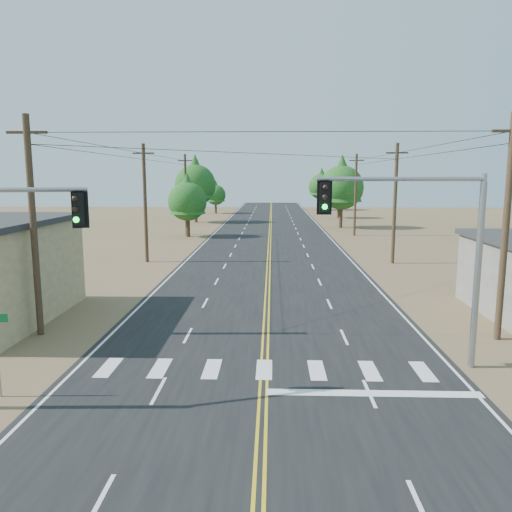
{
  "coord_description": "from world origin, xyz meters",
  "views": [
    {
      "loc": [
        0.28,
        -10.07,
        7.3
      ],
      "look_at": [
        -0.5,
        13.63,
        3.5
      ],
      "focal_mm": 35.0,
      "sensor_mm": 36.0,
      "label": 1
    }
  ],
  "objects": [
    {
      "name": "utility_pole_left_mid",
      "position": [
        -10.5,
        32.0,
        5.12
      ],
      "size": [
        1.8,
        0.3,
        10.0
      ],
      "color": "#4C3826",
      "rests_on": "ground"
    },
    {
      "name": "utility_pole_left_near",
      "position": [
        -10.5,
        12.0,
        5.12
      ],
      "size": [
        1.8,
        0.3,
        10.0
      ],
      "color": "#4C3826",
      "rests_on": "ground"
    },
    {
      "name": "tree_left_near",
      "position": [
        -9.98,
        50.1,
        4.77
      ],
      "size": [
        4.69,
        4.69,
        7.81
      ],
      "color": "#3F2D1E",
      "rests_on": "ground"
    },
    {
      "name": "utility_pole_left_far",
      "position": [
        -10.5,
        52.0,
        5.12
      ],
      "size": [
        1.8,
        0.3,
        10.0
      ],
      "color": "#4C3826",
      "rests_on": "ground"
    },
    {
      "name": "tree_right_near",
      "position": [
        10.09,
        61.61,
        6.35
      ],
      "size": [
        6.23,
        6.23,
        10.38
      ],
      "color": "#3F2D1E",
      "rests_on": "ground"
    },
    {
      "name": "tree_right_far",
      "position": [
        10.95,
        99.82,
        5.65
      ],
      "size": [
        5.55,
        5.55,
        9.24
      ],
      "color": "#3F2D1E",
      "rests_on": "ground"
    },
    {
      "name": "utility_pole_right_mid",
      "position": [
        10.5,
        32.0,
        5.12
      ],
      "size": [
        1.8,
        0.3,
        10.0
      ],
      "color": "#4C3826",
      "rests_on": "ground"
    },
    {
      "name": "tree_left_far",
      "position": [
        -10.95,
        88.85,
        4.06
      ],
      "size": [
        3.98,
        3.98,
        6.64
      ],
      "color": "#3F2D1E",
      "rests_on": "ground"
    },
    {
      "name": "road",
      "position": [
        0.0,
        30.0,
        0.01
      ],
      "size": [
        15.0,
        200.0,
        0.02
      ],
      "primitive_type": "cube",
      "color": "black",
      "rests_on": "ground"
    },
    {
      "name": "utility_pole_right_far",
      "position": [
        10.5,
        52.0,
        5.12
      ],
      "size": [
        1.8,
        0.3,
        10.0
      ],
      "color": "#4C3826",
      "rests_on": "ground"
    },
    {
      "name": "ground",
      "position": [
        0.0,
        0.0,
        0.0
      ],
      "size": [
        220.0,
        220.0,
        0.0
      ],
      "primitive_type": "plane",
      "color": "olive",
      "rests_on": "ground"
    },
    {
      "name": "utility_pole_right_near",
      "position": [
        10.5,
        12.0,
        5.12
      ],
      "size": [
        1.8,
        0.3,
        10.0
      ],
      "color": "#4C3826",
      "rests_on": "ground"
    },
    {
      "name": "tree_right_mid",
      "position": [
        11.94,
        78.47,
        4.29
      ],
      "size": [
        4.21,
        4.21,
        7.01
      ],
      "color": "#3F2D1E",
      "rests_on": "ground"
    },
    {
      "name": "signal_mast_right",
      "position": [
        6.22,
        8.56,
        5.01
      ],
      "size": [
        6.22,
        0.44,
        7.4
      ],
      "rotation": [
        0.0,
        0.0,
        -0.0
      ],
      "color": "gray",
      "rests_on": "ground"
    },
    {
      "name": "tree_left_mid",
      "position": [
        -11.93,
        69.37,
        6.61
      ],
      "size": [
        6.48,
        6.48,
        10.8
      ],
      "color": "#3F2D1E",
      "rests_on": "ground"
    }
  ]
}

